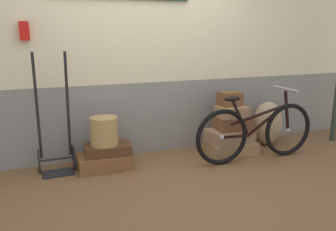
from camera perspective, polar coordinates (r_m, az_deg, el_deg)
name	(u,v)px	position (r m, az deg, el deg)	size (l,w,h in m)	color
ground	(170,175)	(3.95, 0.29, -9.91)	(8.73, 5.20, 0.06)	brown
station_building	(146,54)	(4.43, -3.67, 10.17)	(6.73, 0.74, 2.56)	gray
suitcase_0	(104,161)	(4.09, -10.59, -7.55)	(0.60, 0.38, 0.17)	brown
suitcase_1	(108,149)	(4.05, -10.00, -5.54)	(0.53, 0.32, 0.12)	#4C2D19
suitcase_2	(231,146)	(4.66, 10.42, -5.06)	(0.62, 0.48, 0.15)	#9E754C
suitcase_3	(230,135)	(4.60, 10.27, -3.30)	(0.56, 0.41, 0.16)	#937051
suitcase_4	(232,122)	(4.60, 10.67, -1.15)	(0.45, 0.36, 0.17)	brown
suitcase_5	(232,112)	(4.53, 10.65, 0.64)	(0.38, 0.29, 0.14)	#9E754C
suitcase_6	(230,99)	(4.54, 10.34, 2.77)	(0.28, 0.21, 0.18)	brown
wicker_basket	(104,131)	(3.97, -10.65, -2.58)	(0.31, 0.31, 0.33)	#A8844C
luggage_trolley	(56,144)	(4.07, -18.28, -4.54)	(0.41, 0.36, 1.36)	black
burlap_sack	(267,123)	(5.01, 16.26, -1.28)	(0.43, 0.36, 0.62)	tan
bicycle	(256,132)	(4.35, 14.51, -2.66)	(1.64, 0.46, 0.89)	black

